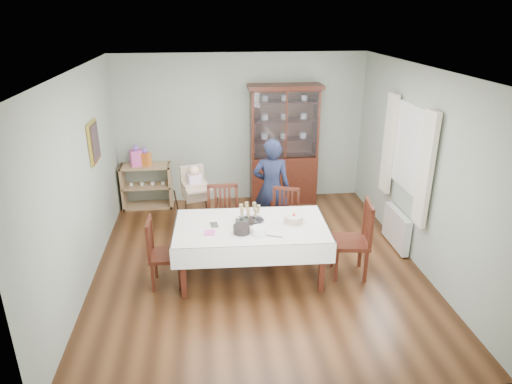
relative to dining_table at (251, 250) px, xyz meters
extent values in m
plane|color=#593319|center=(0.11, 0.27, -0.38)|extent=(5.00, 5.00, 0.00)
plane|color=#9EAA99|center=(0.11, 2.77, 0.97)|extent=(4.50, 0.00, 4.50)
plane|color=#9EAA99|center=(-2.14, 0.27, 0.97)|extent=(0.00, 5.00, 5.00)
plane|color=#9EAA99|center=(2.36, 0.27, 0.97)|extent=(0.00, 5.00, 5.00)
plane|color=white|center=(0.11, 0.27, 2.32)|extent=(5.00, 5.00, 0.00)
cube|color=#441D11|center=(0.00, 0.00, 0.34)|extent=(1.94, 1.12, 0.06)
cube|color=silver|center=(0.00, 0.00, 0.37)|extent=(2.04, 1.22, 0.01)
cube|color=#441D11|center=(0.86, 2.53, 0.07)|extent=(1.20, 0.45, 0.90)
cube|color=white|center=(0.86, 2.34, 1.12)|extent=(1.12, 0.01, 1.16)
cube|color=#441D11|center=(0.86, 2.53, 1.76)|extent=(1.30, 0.48, 0.07)
cube|color=tan|center=(-1.64, 2.55, -0.36)|extent=(0.90, 0.38, 0.04)
cube|color=tan|center=(-1.64, 2.55, 0.02)|extent=(0.90, 0.38, 0.03)
cube|color=tan|center=(-1.64, 2.55, 0.40)|extent=(0.90, 0.38, 0.04)
cube|color=tan|center=(-2.06, 2.55, 0.02)|extent=(0.04, 0.38, 0.80)
cube|color=tan|center=(-1.22, 2.55, 0.02)|extent=(0.04, 0.38, 0.80)
cube|color=gold|center=(-2.11, 1.07, 1.27)|extent=(0.04, 0.48, 0.58)
cube|color=white|center=(2.33, 0.57, 1.17)|extent=(0.04, 1.02, 1.22)
cube|color=silver|center=(2.27, -0.05, 1.07)|extent=(0.07, 0.30, 1.55)
cube|color=silver|center=(2.27, 1.19, 1.07)|extent=(0.07, 0.30, 1.55)
cube|color=white|center=(2.27, 0.57, -0.08)|extent=(0.10, 0.80, 0.55)
cube|color=#441D11|center=(-0.34, 0.60, 0.09)|extent=(0.48, 0.48, 0.05)
cube|color=#441D11|center=(-0.33, 0.81, 0.38)|extent=(0.45, 0.05, 0.55)
cube|color=#441D11|center=(0.56, 0.66, 0.04)|extent=(0.53, 0.53, 0.05)
cube|color=#441D11|center=(0.62, 0.84, 0.30)|extent=(0.39, 0.16, 0.50)
cube|color=#441D11|center=(-1.11, -0.08, 0.04)|extent=(0.42, 0.42, 0.05)
cube|color=#441D11|center=(-1.30, -0.08, 0.30)|extent=(0.04, 0.40, 0.49)
cube|color=#441D11|center=(1.32, -0.11, 0.10)|extent=(0.53, 0.53, 0.05)
cube|color=#441D11|center=(1.54, -0.14, 0.39)|extent=(0.10, 0.45, 0.56)
imported|color=#151B31|center=(0.45, 1.20, 0.41)|extent=(0.63, 0.46, 1.59)
cube|color=tan|center=(-0.74, 1.40, 0.34)|extent=(0.45, 0.42, 0.26)
cube|color=tan|center=(-0.74, 1.40, 0.56)|extent=(0.38, 0.17, 0.31)
cube|color=tan|center=(-0.74, 1.40, 0.43)|extent=(0.43, 0.28, 0.03)
cube|color=silver|center=(-0.74, 1.40, 0.52)|extent=(0.23, 0.20, 0.20)
sphere|color=beige|center=(-0.74, 1.40, 0.67)|extent=(0.16, 0.16, 0.16)
cylinder|color=silver|center=(-0.01, 0.10, 0.38)|extent=(0.38, 0.38, 0.01)
torus|color=silver|center=(-0.01, 0.10, 0.39)|extent=(0.39, 0.39, 0.01)
cylinder|color=white|center=(0.57, 0.00, 0.38)|extent=(0.29, 0.29, 0.02)
cylinder|color=brown|center=(0.57, 0.00, 0.43)|extent=(0.25, 0.25, 0.09)
cylinder|color=silver|center=(0.57, 0.00, 0.48)|extent=(0.25, 0.25, 0.01)
cylinder|color=#F24C4C|center=(0.57, 0.00, 0.52)|extent=(0.01, 0.01, 0.07)
sphere|color=yellow|center=(0.57, 0.00, 0.56)|extent=(0.02, 0.02, 0.02)
cylinder|color=black|center=(-0.14, -0.21, 0.43)|extent=(0.27, 0.27, 0.10)
cylinder|color=white|center=(0.08, -0.25, 0.42)|extent=(0.24, 0.24, 0.08)
cube|color=#E956B0|center=(-0.54, -0.18, 0.38)|extent=(0.15, 0.15, 0.02)
cube|color=silver|center=(0.23, -0.35, 0.38)|extent=(0.26, 0.13, 0.01)
cube|color=#E956B0|center=(-1.77, 2.53, 0.56)|extent=(0.24, 0.20, 0.28)
sphere|color=#E533B2|center=(-1.77, 2.53, 0.74)|extent=(0.11, 0.11, 0.11)
cube|color=orange|center=(-1.62, 2.53, 0.53)|extent=(0.21, 0.18, 0.23)
sphere|color=#E533B2|center=(-1.62, 2.53, 0.69)|extent=(0.11, 0.11, 0.11)
camera|label=1|loc=(-0.54, -5.34, 3.00)|focal=32.00mm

